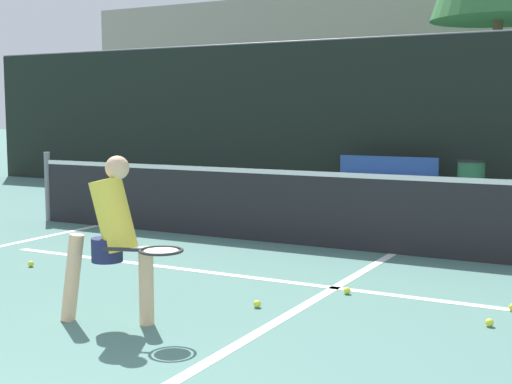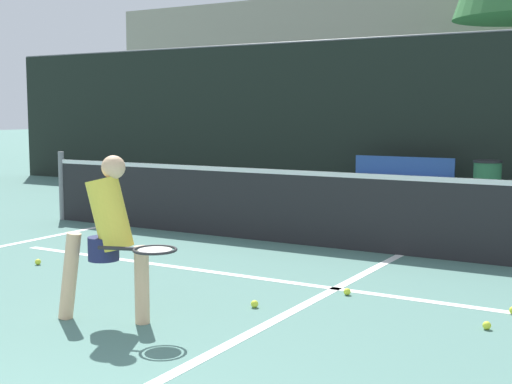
{
  "view_description": "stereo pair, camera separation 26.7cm",
  "coord_description": "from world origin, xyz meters",
  "views": [
    {
      "loc": [
        2.48,
        -1.49,
        1.69
      ],
      "look_at": [
        -0.59,
        4.29,
        0.95
      ],
      "focal_mm": 50.0,
      "sensor_mm": 36.0,
      "label": 1
    },
    {
      "loc": [
        2.71,
        -1.36,
        1.69
      ],
      "look_at": [
        -0.59,
        4.29,
        0.95
      ],
      "focal_mm": 50.0,
      "sensor_mm": 36.0,
      "label": 2
    }
  ],
  "objects": [
    {
      "name": "court_service_line",
      "position": [
        0.0,
        4.79,
        0.0
      ],
      "size": [
        8.25,
        0.1,
        0.01
      ],
      "primitive_type": "cube",
      "color": "white",
      "rests_on": "ground"
    },
    {
      "name": "court_center_mark",
      "position": [
        0.0,
        3.74,
        0.0
      ],
      "size": [
        0.1,
        5.83,
        0.01
      ],
      "primitive_type": "cube",
      "color": "white",
      "rests_on": "ground"
    },
    {
      "name": "net",
      "position": [
        0.0,
        6.66,
        0.51
      ],
      "size": [
        11.09,
        0.09,
        1.07
      ],
      "color": "slate",
      "rests_on": "ground"
    },
    {
      "name": "fence_back",
      "position": [
        0.0,
        11.9,
        1.56
      ],
      "size": [
        24.0,
        0.06,
        3.13
      ],
      "color": "black",
      "rests_on": "ground"
    },
    {
      "name": "player_practicing",
      "position": [
        -1.13,
        2.89,
        0.73
      ],
      "size": [
        1.17,
        0.43,
        1.35
      ],
      "rotation": [
        0.0,
        0.0,
        0.33
      ],
      "color": "#DBAD84",
      "rests_on": "ground"
    },
    {
      "name": "tennis_ball_scattered_0",
      "position": [
        1.54,
        4.21,
        0.03
      ],
      "size": [
        0.07,
        0.07,
        0.07
      ],
      "primitive_type": "sphere",
      "color": "#D1E033",
      "rests_on": "ground"
    },
    {
      "name": "tennis_ball_scattered_4",
      "position": [
        -0.34,
        3.83,
        0.03
      ],
      "size": [
        0.07,
        0.07,
        0.07
      ],
      "primitive_type": "sphere",
      "color": "#D1E033",
      "rests_on": "ground"
    },
    {
      "name": "tennis_ball_scattered_7",
      "position": [
        0.19,
        4.63,
        0.03
      ],
      "size": [
        0.07,
        0.07,
        0.07
      ],
      "primitive_type": "sphere",
      "color": "#D1E033",
      "rests_on": "ground"
    },
    {
      "name": "tennis_ball_scattered_10",
      "position": [
        -3.29,
        4.11,
        0.03
      ],
      "size": [
        0.07,
        0.07,
        0.07
      ],
      "primitive_type": "sphere",
      "color": "#D1E033",
      "rests_on": "ground"
    },
    {
      "name": "courtside_bench",
      "position": [
        -1.55,
        11.21,
        0.48
      ],
      "size": [
        1.88,
        0.38,
        0.86
      ],
      "rotation": [
        0.0,
        0.0,
        0.0
      ],
      "color": "#2D519E",
      "rests_on": "ground"
    },
    {
      "name": "trash_bin",
      "position": [
        0.03,
        10.97,
        0.44
      ],
      "size": [
        0.48,
        0.48,
        0.87
      ],
      "color": "#28603D",
      "rests_on": "ground"
    },
    {
      "name": "parked_car",
      "position": [
        -4.7,
        14.88,
        0.64
      ],
      "size": [
        1.62,
        4.52,
        1.51
      ],
      "color": "silver",
      "rests_on": "ground"
    }
  ]
}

